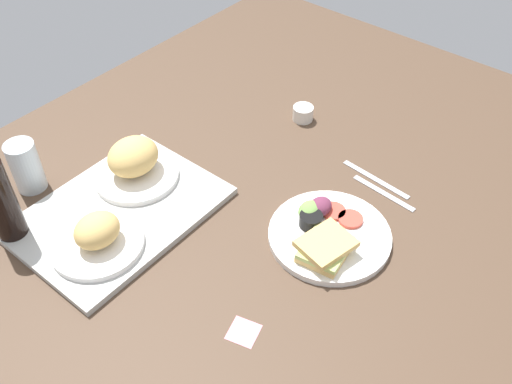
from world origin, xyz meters
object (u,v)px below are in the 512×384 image
knife (376,179)px  bread_plate_near (97,237)px  bread_plate_far (134,163)px  drinking_glass (26,166)px  fork (384,193)px  espresso_cup (303,113)px  sticky_note (244,332)px  serving_tray (119,212)px  soda_bottle (1,203)px  plate_with_salad (327,233)px

knife → bread_plate_near: bearing=63.9°
bread_plate_far → drinking_glass: (-17.60, 17.80, 0.75)cm
fork → espresso_cup: bearing=-15.6°
bread_plate_far → fork: bearing=-54.8°
fork → sticky_note: bearing=92.8°
drinking_glass → espresso_cup: size_ratio=2.30×
drinking_glass → bread_plate_far: bearing=-45.3°
sticky_note → bread_plate_far: bearing=71.6°
bread_plate_far → bread_plate_near: bearing=-151.8°
serving_tray → bread_plate_near: size_ratio=2.24×
bread_plate_near → espresso_cup: 66.36cm
soda_bottle → espresso_cup: size_ratio=3.76×
bread_plate_near → plate_with_salad: bread_plate_near is taller
espresso_cup → sticky_note: bearing=-153.0°
serving_tray → sticky_note: bearing=-97.4°
drinking_glass → sticky_note: drinking_glass is taller
serving_tray → soda_bottle: 24.89cm
bread_plate_far → fork: (34.38, -48.79, -5.44)cm
bread_plate_near → fork: bread_plate_near is taller
sticky_note → soda_bottle: bearing=104.1°
soda_bottle → espresso_cup: soda_bottle is taller
sticky_note → drinking_glass: bearing=91.5°
knife → sticky_note: knife is taller
bread_plate_near → drinking_glass: (2.55, 28.60, 2.01)cm
sticky_note → knife: bearing=3.2°
drinking_glass → soda_bottle: size_ratio=0.61×
drinking_glass → bread_plate_near: bearing=-95.1°
bread_plate_far → sticky_note: size_ratio=3.63×
soda_bottle → sticky_note: 57.37cm
plate_with_salad → espresso_cup: 44.06cm
fork → sticky_note: (-50.26, 1.02, -0.19)cm
espresso_cup → knife: size_ratio=0.29×
serving_tray → drinking_glass: bearing=107.1°
bread_plate_far → soda_bottle: (-29.64, 6.92, 4.84)cm
espresso_cup → fork: size_ratio=0.33×
soda_bottle → plate_with_salad: bearing=-50.9°
soda_bottle → serving_tray: bearing=-33.0°
espresso_cup → fork: bearing=-109.6°
plate_with_salad → fork: (20.67, -2.42, -1.52)cm
serving_tray → espresso_cup: bearing=-10.8°
bread_plate_far → drinking_glass: drinking_glass is taller
drinking_glass → soda_bottle: soda_bottle is taller
serving_tray → plate_with_salad: (24.14, -40.83, 0.97)cm
fork → knife: 5.00cm
espresso_cup → fork: (-11.56, -32.45, -1.75)cm
bread_plate_near → plate_with_salad: bearing=-46.4°
bread_plate_far → drinking_glass: bearing=134.7°
drinking_glass → knife: (54.98, -62.59, -6.19)cm
bread_plate_far → soda_bottle: soda_bottle is taller
serving_tray → knife: 61.85cm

